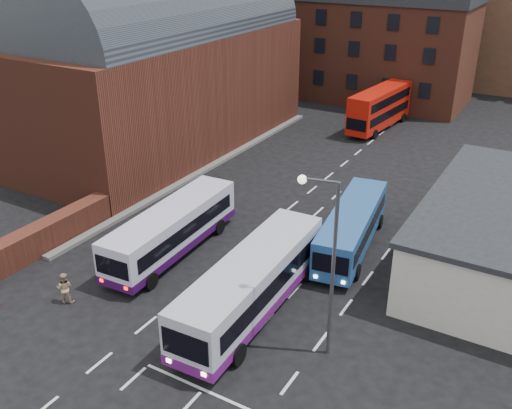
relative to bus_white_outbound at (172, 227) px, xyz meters
The scene contains 11 objects.
ground 6.67m from the bus_white_outbound, 59.98° to the right, with size 180.00×180.00×0.00m, color black.
railway_station 20.57m from the bus_white_outbound, 128.52° to the left, with size 12.00×28.00×16.00m.
forecourt_wall 7.88m from the bus_white_outbound, 152.80° to the right, with size 1.20×10.00×1.80m, color #602B1E.
brick_terrace 40.69m from the bus_white_outbound, 93.93° to the left, with size 22.00×10.00×11.00m, color brown.
castle_keep 61.27m from the bus_white_outbound, 81.32° to the left, with size 22.00×22.00×12.00m, color brown.
bus_white_outbound is the anchor object (origin of this frame).
bus_white_inbound 7.76m from the bus_white_outbound, 21.32° to the right, with size 3.25×11.68×3.16m.
bus_blue 10.82m from the bus_white_outbound, 32.67° to the left, with size 3.68×10.15×2.71m.
bus_red_double 30.04m from the bus_white_outbound, 85.43° to the left, with size 3.24×10.12×3.98m.
street_lamp 12.64m from the bus_white_outbound, 18.25° to the right, with size 1.74×0.62×8.69m.
pedestrian_beige 7.20m from the bus_white_outbound, 103.41° to the right, with size 0.85×0.66×1.74m, color tan.
Camera 1 is at (16.29, -17.83, 17.45)m, focal length 40.00 mm.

